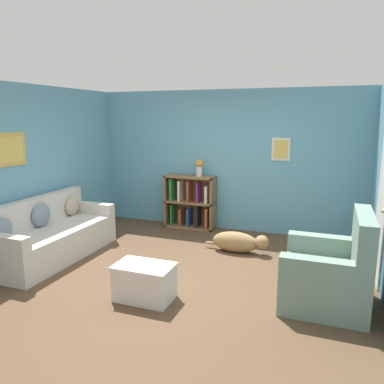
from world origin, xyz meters
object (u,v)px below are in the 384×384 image
(coffee_table, at_px, (144,281))
(vase, at_px, (199,167))
(couch, at_px, (51,236))
(dog, at_px, (238,242))
(bookshelf, at_px, (190,202))
(recliner_chair, at_px, (331,273))

(coffee_table, xyz_separation_m, vase, (-0.35, 2.92, 0.96))
(couch, distance_m, vase, 2.85)
(couch, height_order, dog, couch)
(coffee_table, bearing_deg, couch, 159.82)
(bookshelf, height_order, dog, bookshelf)
(coffee_table, xyz_separation_m, dog, (0.66, 1.91, -0.06))
(bookshelf, relative_size, dog, 0.97)
(dog, bearing_deg, recliner_chair, -42.61)
(recliner_chair, height_order, vase, vase)
(couch, relative_size, vase, 6.52)
(recliner_chair, bearing_deg, bookshelf, 138.31)
(couch, bearing_deg, dog, 24.57)
(bookshelf, xyz_separation_m, vase, (0.18, -0.02, 0.70))
(coffee_table, relative_size, vase, 2.15)
(couch, xyz_separation_m, dog, (2.62, 1.20, -0.16))
(couch, height_order, vase, vase)
(coffee_table, bearing_deg, bookshelf, 100.33)
(coffee_table, bearing_deg, vase, 96.89)
(dog, bearing_deg, vase, 135.28)
(recliner_chair, bearing_deg, dog, 137.39)
(bookshelf, xyz_separation_m, coffee_table, (0.54, -2.94, -0.26))
(couch, bearing_deg, vase, 53.90)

